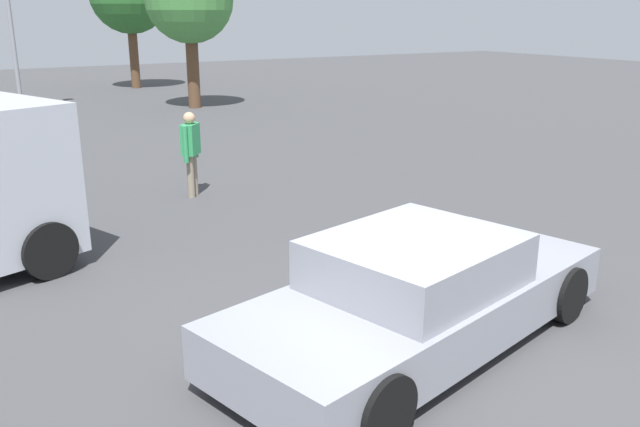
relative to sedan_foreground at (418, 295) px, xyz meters
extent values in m
plane|color=#424244|center=(-0.13, 0.00, -0.55)|extent=(80.00, 80.00, 0.00)
cube|color=gray|center=(0.03, 0.01, -0.13)|extent=(4.89, 2.84, 0.53)
cube|color=gray|center=(-0.07, -0.02, 0.39)|extent=(2.27, 2.05, 0.50)
cube|color=slate|center=(0.81, 0.21, 0.39)|extent=(0.43, 1.48, 0.42)
cube|color=slate|center=(-0.96, -0.24, 0.39)|extent=(0.43, 1.48, 0.42)
cylinder|color=black|center=(1.37, 1.21, -0.23)|extent=(0.67, 0.37, 0.64)
cylinder|color=black|center=(1.78, -0.42, -0.23)|extent=(0.67, 0.37, 0.64)
cylinder|color=black|center=(-1.73, 0.43, -0.23)|extent=(0.67, 0.37, 0.64)
cylinder|color=black|center=(-1.32, -1.20, -0.23)|extent=(0.67, 0.37, 0.64)
cube|color=slate|center=(-2.76, 4.99, 1.11)|extent=(0.63, 1.62, 0.80)
cylinder|color=black|center=(-2.96, 3.91, -0.17)|extent=(0.80, 0.50, 0.76)
cylinder|color=gray|center=(0.14, 6.81, -0.15)|extent=(0.13, 0.13, 0.80)
cylinder|color=gray|center=(0.02, 6.69, -0.15)|extent=(0.13, 0.13, 0.80)
cube|color=#339959|center=(0.08, 6.75, 0.53)|extent=(0.45, 0.46, 0.57)
cylinder|color=#339959|center=(0.24, 6.93, 0.48)|extent=(0.09, 0.09, 0.67)
cylinder|color=#339959|center=(-0.08, 6.57, 0.48)|extent=(0.09, 0.09, 0.67)
sphere|color=tan|center=(0.08, 6.75, 0.92)|extent=(0.22, 0.22, 0.22)
cylinder|color=gray|center=(-1.16, 19.74, 3.16)|extent=(0.14, 0.14, 7.42)
cylinder|color=brown|center=(4.46, 18.25, 0.76)|extent=(0.44, 0.44, 2.63)
cylinder|color=brown|center=(4.52, 25.86, 0.85)|extent=(0.40, 0.40, 2.81)
camera|label=1|loc=(-4.10, -4.88, 2.78)|focal=37.40mm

